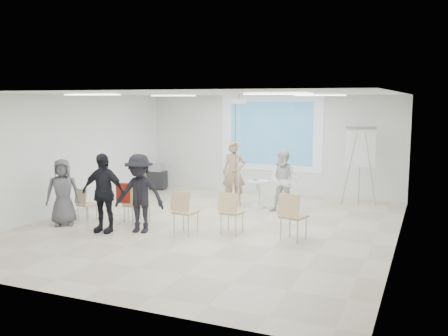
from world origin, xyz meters
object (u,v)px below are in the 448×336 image
at_px(chair_center, 184,209).
at_px(audience_mid, 139,188).
at_px(player_right, 284,177).
at_px(chair_right_far, 292,213).
at_px(pedestal_table, 258,192).
at_px(av_cart, 157,177).
at_px(laptop, 142,204).
at_px(audience_left, 103,187).
at_px(chair_left_inner, 141,203).
at_px(chair_far_left, 85,202).
at_px(chair_left_mid, 131,202).
at_px(player_left, 234,169).
at_px(audience_outer, 63,188).
at_px(chair_right_inner, 230,209).
at_px(flipchart_easel, 361,148).

bearing_deg(chair_center, audience_mid, -162.90).
xyz_separation_m(player_right, chair_right_far, (0.88, -2.50, -0.31)).
bearing_deg(pedestal_table, av_cart, 160.61).
bearing_deg(laptop, player_right, -161.28).
relative_size(player_right, audience_left, 0.91).
distance_m(player_right, av_cart, 5.00).
relative_size(chair_left_inner, audience_mid, 0.45).
distance_m(chair_far_left, chair_left_inner, 1.41).
relative_size(chair_left_mid, chair_right_far, 0.80).
xyz_separation_m(pedestal_table, laptop, (-1.92, -2.72, 0.06)).
height_order(player_left, audience_outer, player_left).
bearing_deg(audience_outer, laptop, -9.13).
xyz_separation_m(chair_far_left, chair_right_far, (4.96, 0.27, 0.12)).
bearing_deg(chair_far_left, audience_left, -20.98).
bearing_deg(audience_mid, chair_right_far, 0.62).
relative_size(chair_far_left, chair_left_mid, 1.00).
height_order(chair_far_left, chair_right_far, chair_right_far).
distance_m(chair_far_left, chair_right_inner, 3.62).
bearing_deg(player_left, chair_right_far, -65.42).
relative_size(chair_right_far, laptop, 3.09).
xyz_separation_m(chair_right_far, audience_mid, (-3.23, -0.59, 0.38)).
height_order(chair_left_mid, audience_left, audience_left).
height_order(player_right, flipchart_easel, flipchart_easel).
bearing_deg(laptop, player_left, -136.26).
bearing_deg(player_right, chair_left_inner, -140.74).
distance_m(audience_left, audience_outer, 1.23).
xyz_separation_m(chair_left_mid, chair_right_far, (3.92, -0.12, 0.12)).
height_order(audience_mid, audience_outer, audience_mid).
bearing_deg(chair_left_inner, audience_left, -139.71).
height_order(player_left, chair_center, player_left).
distance_m(player_right, chair_right_inner, 2.56).
xyz_separation_m(chair_left_mid, chair_right_inner, (2.57, -0.12, 0.08)).
distance_m(chair_right_inner, audience_left, 2.81).
relative_size(pedestal_table, chair_center, 0.78).
relative_size(chair_left_mid, audience_outer, 0.46).
relative_size(chair_far_left, chair_left_inner, 0.90).
bearing_deg(player_right, pedestal_table, 156.71).
bearing_deg(chair_right_inner, av_cart, 139.40).
height_order(pedestal_table, audience_left, audience_left).
relative_size(chair_right_far, audience_mid, 0.51).
relative_size(laptop, audience_left, 0.16).
relative_size(player_left, audience_left, 1.00).
height_order(player_left, flipchart_easel, flipchart_easel).
bearing_deg(audience_mid, chair_center, 0.75).
bearing_deg(audience_left, chair_right_inner, 13.63).
height_order(chair_left_inner, chair_right_far, chair_right_far).
height_order(chair_right_inner, chair_right_far, chair_right_far).
xyz_separation_m(chair_left_inner, chair_right_far, (3.57, 0.03, 0.07)).
distance_m(player_left, flipchart_easel, 3.44).
xyz_separation_m(chair_right_inner, audience_mid, (-1.88, -0.60, 0.42)).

